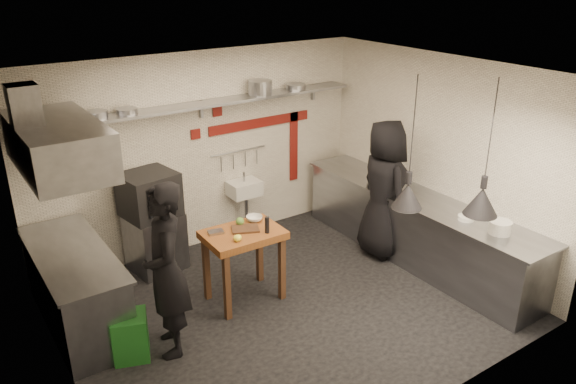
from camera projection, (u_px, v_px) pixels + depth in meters
floor at (287, 306)px, 6.81m from camera, size 5.00×5.00×0.00m
ceiling at (287, 75)px, 5.75m from camera, size 5.00×5.00×0.00m
wall_back at (203, 152)px, 7.88m from camera, size 5.00×0.04×2.80m
wall_front at (429, 282)px, 4.68m from camera, size 5.00×0.04×2.80m
wall_left at (54, 263)px, 4.97m from camera, size 0.04×4.20×2.80m
wall_right at (439, 159)px, 7.59m from camera, size 0.04×4.20×2.80m
red_band_horiz at (260, 123)px, 8.25m from camera, size 1.70×0.02×0.14m
red_band_vert at (294, 147)px, 8.75m from camera, size 0.14×0.02×1.10m
red_tile_a at (217, 111)px, 7.79m from camera, size 0.14×0.02×0.14m
red_tile_b at (196, 134)px, 7.71m from camera, size 0.14×0.02×0.14m
back_shelf at (206, 104)px, 7.47m from camera, size 4.60×0.34×0.04m
shelf_bracket_left at (56, 131)px, 6.63m from camera, size 0.04×0.06×0.24m
shelf_bracket_mid at (201, 109)px, 7.62m from camera, size 0.04×0.06×0.24m
shelf_bracket_right at (313, 92)px, 8.61m from camera, size 0.04×0.06×0.24m
pan_far_left at (97, 115)px, 6.69m from camera, size 0.33×0.33×0.09m
pan_mid_left at (127, 111)px, 6.89m from camera, size 0.33×0.33×0.07m
stock_pot at (260, 87)px, 7.87m from camera, size 0.42×0.42×0.20m
pan_right at (296, 87)px, 8.21m from camera, size 0.31×0.31×0.08m
oven_stand at (156, 241)px, 7.52m from camera, size 0.74×0.69×0.80m
combi_oven at (149, 195)px, 7.24m from camera, size 0.74×0.71×0.58m
oven_door at (157, 201)px, 7.04m from camera, size 0.50×0.11×0.46m
oven_glass at (163, 202)px, 7.02m from camera, size 0.40×0.08×0.34m
hand_sink at (244, 188)px, 8.27m from camera, size 0.46×0.34×0.22m
sink_tap at (244, 177)px, 8.20m from camera, size 0.03×0.03×0.14m
sink_drain at (247, 216)px, 8.40m from camera, size 0.06×0.06×0.66m
utensil_rail at (238, 151)px, 8.17m from camera, size 0.90×0.02×0.02m
counter_right at (415, 229)px, 7.76m from camera, size 0.70×3.80×0.90m
counter_right_top at (418, 198)px, 7.59m from camera, size 0.76×3.90×0.03m
plate_stack at (500, 227)px, 6.54m from camera, size 0.33×0.33×0.15m
small_bowl_right at (466, 218)px, 6.90m from camera, size 0.27×0.27×0.05m
counter_left at (77, 290)px, 6.32m from camera, size 0.70×1.90×0.90m
counter_left_top at (71, 254)px, 6.14m from camera, size 0.76×2.00×0.03m
extractor_hood at (58, 145)px, 5.69m from camera, size 0.78×1.60×0.50m
hood_duct at (25, 110)px, 5.41m from camera, size 0.28×0.28×0.50m
green_bin at (131, 336)px, 5.86m from camera, size 0.46×0.46×0.50m
prep_table at (244, 265)px, 6.81m from camera, size 0.93×0.66×0.92m
cutting_board at (245, 229)px, 6.67m from camera, size 0.38×0.33×0.02m
pepper_mill at (267, 225)px, 6.56m from camera, size 0.07×0.07×0.20m
lemon_a at (237, 238)px, 6.38m from camera, size 0.10×0.10×0.08m
lemon_b at (238, 238)px, 6.40m from camera, size 0.09×0.09×0.08m
veg_ball at (240, 221)px, 6.77m from camera, size 0.13×0.13×0.10m
steel_tray at (216, 232)px, 6.58m from camera, size 0.20×0.15×0.03m
bowl at (254, 219)px, 6.89m from camera, size 0.21×0.21×0.06m
heat_lamp_near at (412, 144)px, 6.08m from camera, size 0.38×0.38×1.51m
heat_lamp_far at (489, 149)px, 5.94m from camera, size 0.47×0.47×1.53m
chef_left at (166, 271)px, 5.73m from camera, size 0.63×0.79×1.91m
chef_right at (384, 189)px, 7.71m from camera, size 0.80×1.06×1.95m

